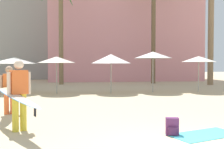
{
  "coord_description": "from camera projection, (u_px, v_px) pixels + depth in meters",
  "views": [
    {
      "loc": [
        -2.0,
        -4.9,
        1.66
      ],
      "look_at": [
        -0.77,
        4.57,
        1.34
      ],
      "focal_mm": 43.75,
      "sensor_mm": 36.0,
      "label": 1
    }
  ],
  "objects": [
    {
      "name": "hotel_pink",
      "position": [
        120.0,
        4.0,
        32.96
      ],
      "size": [
        16.08,
        11.66,
        18.22
      ],
      "primitive_type": "cube",
      "color": "pink",
      "rests_on": "ground"
    },
    {
      "name": "cafe_umbrella_0",
      "position": [
        111.0,
        59.0,
        16.09
      ],
      "size": [
        2.36,
        2.36,
        2.32
      ],
      "color": "gray",
      "rests_on": "ground"
    },
    {
      "name": "cafe_umbrella_1",
      "position": [
        199.0,
        59.0,
        16.78
      ],
      "size": [
        2.09,
        2.09,
        2.23
      ],
      "color": "gray",
      "rests_on": "ground"
    },
    {
      "name": "cafe_umbrella_2",
      "position": [
        14.0,
        60.0,
        16.08
      ],
      "size": [
        2.67,
        2.67,
        2.14
      ],
      "color": "gray",
      "rests_on": "ground"
    },
    {
      "name": "cafe_umbrella_5",
      "position": [
        153.0,
        55.0,
        16.68
      ],
      "size": [
        2.3,
        2.3,
        2.5
      ],
      "color": "gray",
      "rests_on": "ground"
    },
    {
      "name": "cafe_umbrella_6",
      "position": [
        57.0,
        60.0,
        15.79
      ],
      "size": [
        2.18,
        2.18,
        2.17
      ],
      "color": "gray",
      "rests_on": "ground"
    },
    {
      "name": "beach_towel",
      "position": [
        205.0,
        135.0,
        6.5
      ],
      "size": [
        1.89,
        1.36,
        0.01
      ],
      "primitive_type": "cube",
      "rotation": [
        0.0,
        0.0,
        0.34
      ],
      "color": "#4CC6D6",
      "rests_on": "ground"
    },
    {
      "name": "backpack",
      "position": [
        172.0,
        127.0,
        6.45
      ],
      "size": [
        0.33,
        0.29,
        0.42
      ],
      "rotation": [
        0.0,
        0.0,
        4.47
      ],
      "color": "#5F2D5C",
      "rests_on": "ground"
    },
    {
      "name": "person_near_left",
      "position": [
        8.0,
        88.0,
        9.12
      ],
      "size": [
        0.74,
        2.88,
        1.64
      ],
      "rotation": [
        0.0,
        0.0,
        4.97
      ],
      "color": "orange",
      "rests_on": "ground"
    },
    {
      "name": "person_mid_center",
      "position": [
        18.0,
        94.0,
        6.73
      ],
      "size": [
        1.73,
        2.7,
        1.8
      ],
      "rotation": [
        0.0,
        0.0,
        2.12
      ],
      "color": "gold",
      "rests_on": "ground"
    }
  ]
}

